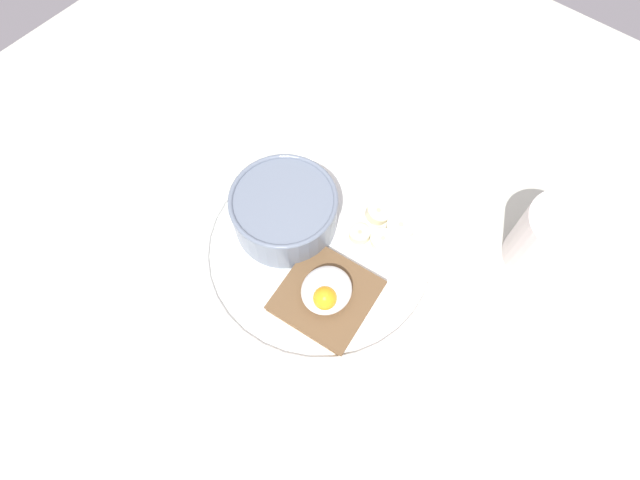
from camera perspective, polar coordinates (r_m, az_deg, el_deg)
ground_plane at (r=62.56cm, az=0.00°, el=-1.65°), size 120.00×120.00×2.00cm
plate at (r=60.94cm, az=0.00°, el=-0.94°), size 28.39×28.39×1.60cm
oatmeal_bowl at (r=59.93cm, az=-4.10°, el=3.31°), size 12.82×12.82×5.81cm
toast_slice at (r=57.55cm, az=0.73°, el=-6.40°), size 11.34×11.34×1.22cm
poached_egg at (r=55.59cm, az=0.72°, el=-5.90°), size 5.98×5.56×3.56cm
banana_slice_front at (r=62.09cm, az=9.18°, el=1.48°), size 4.72×4.72×1.38cm
banana_slice_left at (r=60.99cm, az=7.17°, el=-0.03°), size 3.98×4.00×1.29cm
banana_slice_back at (r=62.58cm, az=6.65°, el=3.13°), size 4.31×4.37×1.84cm
banana_slice_right at (r=61.19cm, az=4.55°, el=0.72°), size 3.69×3.72×1.17cm
coffee_mug at (r=63.11cm, az=24.95°, el=0.02°), size 8.41×8.41×8.92cm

